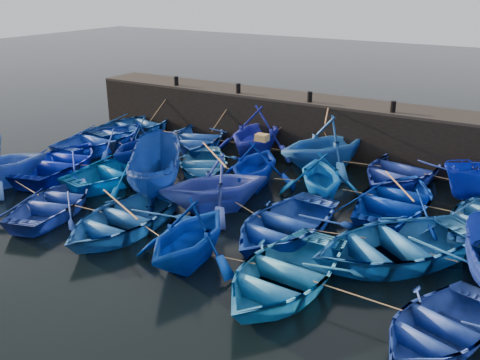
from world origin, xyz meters
The scene contains 32 objects.
ground centered at (0.00, 0.00, 0.00)m, with size 120.00×120.00×0.00m, color black.
quay_wall centered at (0.00, 10.50, 1.25)m, with size 26.00×2.50×2.50m, color black.
quay_top centered at (0.00, 10.50, 2.56)m, with size 26.00×2.50×0.12m, color black.
bollard_0 centered at (-8.00, 9.60, 2.87)m, with size 0.24×0.24×0.50m, color black.
bollard_1 centered at (-4.00, 9.60, 2.87)m, with size 0.24×0.24×0.50m, color black.
bollard_2 centered at (0.00, 9.60, 2.87)m, with size 0.24×0.24×0.50m, color black.
bollard_3 centered at (4.00, 9.60, 2.87)m, with size 0.24×0.24×0.50m, color black.
boat_0 centered at (-9.44, 7.66, 0.58)m, with size 4.03×5.63×1.17m, color navy.
boat_1 centered at (-5.25, 7.72, 0.54)m, with size 3.71×5.18×1.08m, color navy.
boat_2 centered at (-2.00, 7.94, 1.24)m, with size 4.07×4.72×2.49m, color #1B2496.
boat_3 centered at (1.60, 7.91, 1.24)m, with size 4.08×4.73×2.49m, color #1C58B1.
boat_4 centered at (5.05, 8.14, 0.59)m, with size 4.07×5.69×1.18m, color navy.
boat_6 centered at (-9.23, 5.04, 0.57)m, with size 3.94×5.51×1.14m, color #1538A6.
boat_7 centered at (-5.76, 4.14, 1.04)m, with size 3.40×3.94×2.07m, color #001472.
boat_8 centered at (-2.71, 4.50, 0.48)m, with size 3.30×4.61×0.96m, color #286AAD.
boat_9 centered at (-0.01, 4.41, 1.03)m, with size 3.36×3.90×2.05m, color #001E97.
boat_10 centered at (2.79, 4.73, 0.98)m, with size 3.22×3.74×1.97m, color blue.
boat_11 centered at (5.81, 4.77, 0.55)m, with size 3.79×5.30×1.10m, color #00228B.
boat_13 centered at (-8.19, 1.35, 0.55)m, with size 3.79×5.29×1.10m, color #0519A5.
boat_14 centered at (-5.26, 2.00, 0.53)m, with size 3.63×5.07×1.05m, color #0256AA.
boat_15 centered at (-3.02, 1.62, 1.03)m, with size 2.00×5.31×2.06m, color navy.
boat_16 centered at (-0.07, 1.51, 1.10)m, with size 3.60×4.18×2.20m, color #3046BB.
boat_17 centered at (3.15, 0.84, 0.54)m, with size 3.71×5.18×1.08m, color #153B9C.
boat_18 centered at (6.74, 1.21, 0.60)m, with size 4.15×5.79×1.20m, color #155695.
boat_21 centered at (-4.95, -1.76, 0.47)m, with size 3.21×4.49×0.93m, color navy.
boat_22 centered at (-1.79, -1.65, 0.52)m, with size 3.58×5.01×1.04m, color #1B5396.
boat_23 centered at (1.48, -2.18, 1.02)m, with size 3.35×3.89×2.05m, color #002B93.
boat_24 centered at (4.57, -1.99, 0.54)m, with size 3.73×5.22×1.08m, color blue.
boat_25 centered at (8.79, -2.09, 0.45)m, with size 3.08×4.30×0.89m, color navy.
wooden_crate centered at (0.29, 4.41, 2.19)m, with size 0.49×0.40×0.28m, color olive.
mooring_ropes centered at (-0.25, 4.97, 0.87)m, with size 18.06×11.72×2.10m.
loose_oars centered at (1.39, 3.13, 1.74)m, with size 9.85×11.64×1.51m.
Camera 1 is at (10.26, -13.65, 8.20)m, focal length 40.00 mm.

